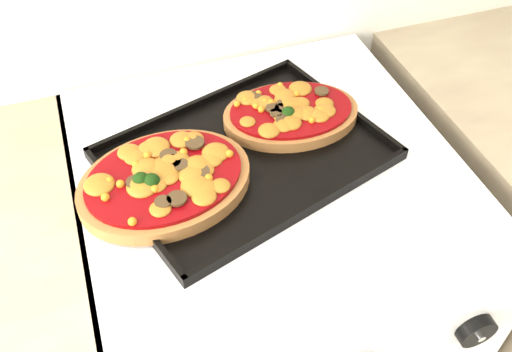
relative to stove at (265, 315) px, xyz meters
name	(u,v)px	position (x,y,z in m)	size (l,w,h in m)	color
stove	(265,315)	(0.00, 0.00, 0.00)	(0.60, 0.60, 0.91)	white
knob_right	(476,331)	(0.17, -0.33, 0.40)	(0.05, 0.05, 0.02)	black
baking_tray	(246,153)	(-0.03, 0.02, 0.47)	(0.41, 0.30, 0.02)	black
pizza_left	(165,180)	(-0.16, -0.01, 0.48)	(0.26, 0.20, 0.04)	#A86F3A
pizza_right	(291,112)	(0.07, 0.08, 0.48)	(0.23, 0.16, 0.03)	#A86F3A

